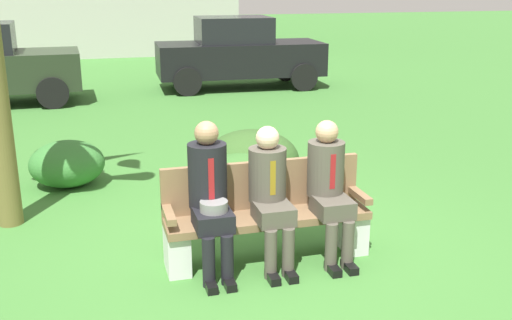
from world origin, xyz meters
TOP-DOWN VIEW (x-y plane):
  - ground_plane at (0.00, 0.00)m, footprint 80.00×80.00m
  - park_bench at (-0.06, -0.12)m, footprint 1.88×0.44m
  - seated_man_left at (-0.60, -0.25)m, footprint 0.34×0.72m
  - seated_man_middle at (-0.06, -0.25)m, footprint 0.34×0.72m
  - seated_man_right at (0.50, -0.25)m, footprint 0.34×0.72m
  - shrub_near_bench at (0.31, 1.76)m, footprint 1.19×1.09m
  - shrub_mid_lawn at (-1.89, 2.50)m, footprint 0.93×0.85m
  - shrub_far_lawn at (0.10, 1.35)m, footprint 0.94×0.87m
  - parked_car_far at (1.94, 8.90)m, footprint 3.96×1.83m

SIDE VIEW (x-z plane):
  - ground_plane at x=0.00m, z-range 0.00..0.00m
  - shrub_mid_lawn at x=-1.89m, z-range 0.00..0.58m
  - shrub_far_lawn at x=0.10m, z-range 0.00..0.59m
  - shrub_near_bench at x=0.31m, z-range 0.00..0.74m
  - park_bench at x=-0.06m, z-range -0.03..0.87m
  - seated_man_middle at x=-0.06m, z-range 0.08..1.34m
  - seated_man_right at x=0.50m, z-range 0.08..1.36m
  - seated_man_left at x=-0.60m, z-range 0.07..1.42m
  - parked_car_far at x=1.94m, z-range 0.00..1.68m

